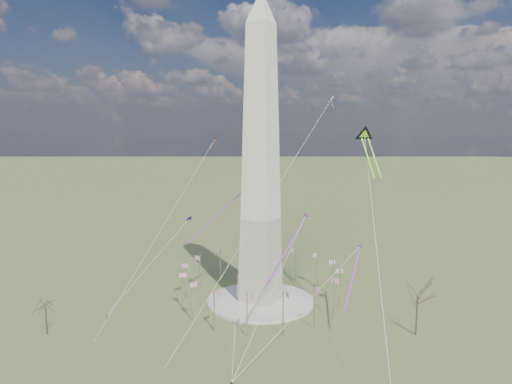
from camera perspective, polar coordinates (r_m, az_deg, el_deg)
The scene contains 14 objects.
ground at distance 158.51m, azimuth 0.60°, elevation -13.59°, with size 2000.00×2000.00×0.00m, color #555E2F.
plaza at distance 158.37m, azimuth 0.60°, elevation -13.46°, with size 36.00×36.00×0.80m, color beige.
washington_monument at distance 147.96m, azimuth 0.62°, elevation 3.98°, with size 15.56×15.56×100.00m.
flagpole_ring at distance 156.01m, azimuth 0.60°, elevation -11.11°, with size 54.40×54.40×13.00m.
tree_near at distance 138.62m, azimuth 19.57°, elevation -11.83°, with size 9.85×9.85×17.24m.
tree_far at distance 145.16m, azimuth -24.85°, elevation -12.70°, with size 7.01×7.01×12.27m.
person_west at distance 152.07m, azimuth -18.13°, elevation -14.61°, with size 0.80×0.62×1.64m, color gray.
kite_delta_black at distance 140.58m, azimuth 13.51°, elevation 6.65°, with size 12.81×16.59×14.24m.
kite_diamond_purple at distance 166.26m, azimuth -8.37°, elevation -3.65°, with size 2.02×2.83×8.29m.
kite_streamer_left at distance 129.96m, azimuth 4.67°, elevation -5.77°, with size 2.13×22.79×15.66m.
kite_streamer_mid at distance 152.98m, azimuth -3.82°, elevation -1.82°, with size 7.77×23.96×16.80m.
kite_streamer_right at distance 141.99m, azimuth 12.27°, elevation -9.28°, with size 4.32×20.98×14.45m.
kite_small_red at distance 204.43m, azimuth -5.10°, elevation 6.55°, with size 1.46×2.16×4.58m.
kite_small_white at distance 185.09m, azimuth 9.48°, elevation 11.36°, with size 1.50×2.19×4.58m.
Camera 1 is at (76.10, -126.52, 57.69)m, focal length 32.00 mm.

